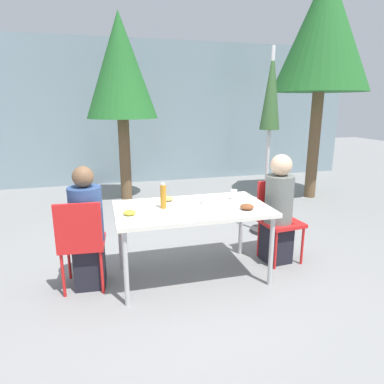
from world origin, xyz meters
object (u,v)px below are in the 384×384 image
object	(u,v)px
chair_right	(278,214)
tree_behind_left	(120,68)
salad_bowl	(209,201)
tree_behind_right	(324,32)
bottle	(163,196)
person_left	(87,231)
person_right	(278,211)
drinking_cup	(234,195)
closed_umbrella	(270,106)
chair_left	(81,238)

from	to	relation	value
chair_right	tree_behind_left	distance (m)	3.75
tree_behind_left	salad_bowl	bearing A→B (deg)	-78.96
chair_right	tree_behind_right	xyz separation A→B (m)	(1.91, 2.21, 2.35)
salad_bowl	tree_behind_left	distance (m)	3.49
bottle	tree_behind_left	xyz separation A→B (m)	(-0.13, 3.11, 1.43)
chair_right	tree_behind_right	bearing A→B (deg)	-136.17
bottle	salad_bowl	size ratio (longest dim) A/B	1.54
person_left	tree_behind_right	bearing A→B (deg)	34.75
person_left	person_right	xyz separation A→B (m)	(1.98, 0.02, 0.02)
chair_right	drinking_cup	bearing A→B (deg)	-1.83
drinking_cup	tree_behind_left	distance (m)	3.48
closed_umbrella	salad_bowl	world-z (taller)	closed_umbrella
chair_left	person_right	bearing A→B (deg)	6.96
person_right	salad_bowl	xyz separation A→B (m)	(-0.80, -0.03, 0.18)
closed_umbrella	drinking_cup	bearing A→B (deg)	-134.54
chair_right	tree_behind_right	size ratio (longest dim) A/B	0.23
bottle	person_right	bearing A→B (deg)	2.66
closed_umbrella	tree_behind_right	bearing A→B (deg)	40.89
salad_bowl	chair_right	bearing A→B (deg)	7.64
salad_bowl	person_left	bearing A→B (deg)	179.42
drinking_cup	tree_behind_left	world-z (taller)	tree_behind_left
tree_behind_left	person_left	bearing A→B (deg)	-100.83
person_left	person_right	size ratio (longest dim) A/B	0.98
bottle	tree_behind_right	bearing A→B (deg)	36.12
person_left	drinking_cup	size ratio (longest dim) A/B	11.25
chair_left	person_left	world-z (taller)	person_left
salad_bowl	closed_umbrella	bearing A→B (deg)	39.02
tree_behind_left	tree_behind_right	world-z (taller)	tree_behind_right
person_left	salad_bowl	world-z (taller)	person_left
chair_right	tree_behind_left	world-z (taller)	tree_behind_left
chair_left	chair_right	world-z (taller)	same
tree_behind_left	person_right	bearing A→B (deg)	-65.43
person_right	tree_behind_left	xyz separation A→B (m)	(-1.40, 3.06, 1.70)
chair_left	salad_bowl	distance (m)	1.27
closed_umbrella	bottle	world-z (taller)	closed_umbrella
salad_bowl	tree_behind_right	size ratio (longest dim) A/B	0.04
chair_left	person_left	distance (m)	0.10
closed_umbrella	tree_behind_left	world-z (taller)	tree_behind_left
chair_right	bottle	distance (m)	1.36
person_left	person_right	world-z (taller)	person_right
chair_left	person_right	distance (m)	2.04
bottle	drinking_cup	size ratio (longest dim) A/B	2.37
person_right	bottle	world-z (taller)	person_right
chair_left	chair_right	xyz separation A→B (m)	(2.08, 0.18, 0.00)
chair_left	bottle	world-z (taller)	bottle
closed_umbrella	tree_behind_right	size ratio (longest dim) A/B	0.61
person_left	tree_behind_left	world-z (taller)	tree_behind_left
tree_behind_right	chair_right	bearing A→B (deg)	-130.87
closed_umbrella	chair_left	bearing A→B (deg)	-158.08
tree_behind_right	closed_umbrella	bearing A→B (deg)	-139.11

